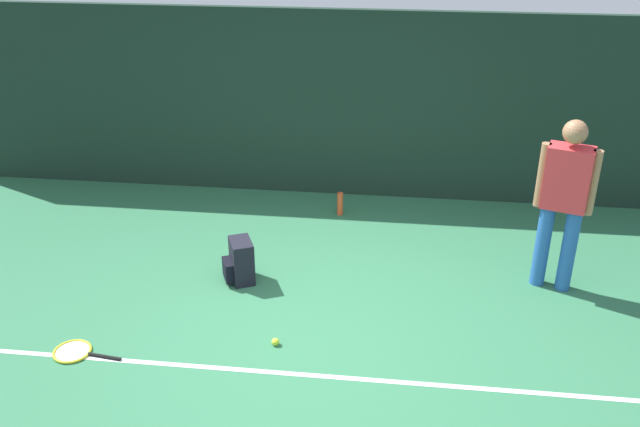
# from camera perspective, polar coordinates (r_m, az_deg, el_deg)

# --- Properties ---
(ground_plane) EXTENTS (12.00, 12.00, 0.00)m
(ground_plane) POSITION_cam_1_polar(r_m,az_deg,el_deg) (6.23, -0.44, -9.90)
(ground_plane) COLOR #2D6B47
(back_fence) EXTENTS (10.00, 0.10, 2.25)m
(back_fence) POSITION_cam_1_polar(r_m,az_deg,el_deg) (8.40, 2.13, 8.72)
(back_fence) COLOR #192D23
(back_fence) RESTS_ON ground
(court_line) EXTENTS (9.00, 0.05, 0.00)m
(court_line) POSITION_cam_1_polar(r_m,az_deg,el_deg) (5.82, -1.11, -12.97)
(court_line) COLOR white
(court_line) RESTS_ON ground
(tennis_player) EXTENTS (0.51, 0.33, 1.70)m
(tennis_player) POSITION_cam_1_polar(r_m,az_deg,el_deg) (6.82, 19.23, 1.34)
(tennis_player) COLOR #2659A5
(tennis_player) RESTS_ON ground
(tennis_racket) EXTENTS (0.63, 0.36, 0.03)m
(tennis_racket) POSITION_cam_1_polar(r_m,az_deg,el_deg) (6.38, -19.25, -10.57)
(tennis_racket) COLOR black
(tennis_racket) RESTS_ON ground
(backpack) EXTENTS (0.36, 0.36, 0.44)m
(backpack) POSITION_cam_1_polar(r_m,az_deg,el_deg) (6.92, -6.51, -3.92)
(backpack) COLOR black
(backpack) RESTS_ON ground
(tennis_ball_near_player) EXTENTS (0.07, 0.07, 0.07)m
(tennis_ball_near_player) POSITION_cam_1_polar(r_m,az_deg,el_deg) (6.12, -3.64, -10.36)
(tennis_ball_near_player) COLOR #CCE033
(tennis_ball_near_player) RESTS_ON ground
(water_bottle) EXTENTS (0.07, 0.07, 0.27)m
(water_bottle) POSITION_cam_1_polar(r_m,az_deg,el_deg) (8.20, 1.61, 0.80)
(water_bottle) COLOR #D84C26
(water_bottle) RESTS_ON ground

